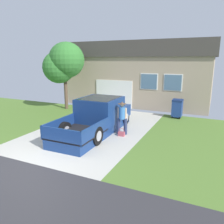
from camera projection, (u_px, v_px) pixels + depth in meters
pickup_truck at (98, 116)px, 11.12m from camera, size 2.07×5.27×1.65m
person_with_hat at (122, 117)px, 10.55m from camera, size 0.51×0.40×1.59m
handbag at (121, 133)px, 10.43m from camera, size 0.30×0.15×0.39m
house_with_garage at (142, 72)px, 18.67m from camera, size 11.38×6.98×4.78m
front_yard_tree at (64, 62)px, 15.25m from camera, size 2.88×2.56×4.68m
wheeled_trash_bin at (177, 108)px, 13.59m from camera, size 0.60×0.72×1.13m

